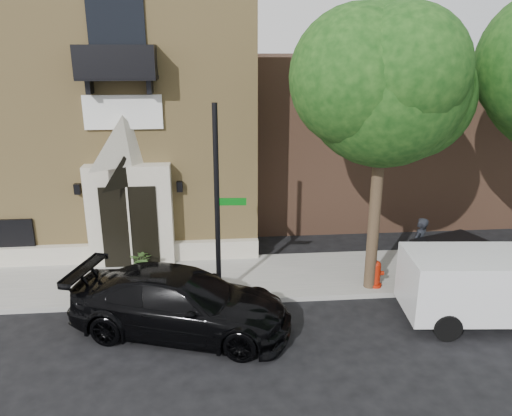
{
  "coord_description": "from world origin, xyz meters",
  "views": [
    {
      "loc": [
        1.61,
        -12.2,
        6.78
      ],
      "look_at": [
        2.86,
        2.0,
        2.12
      ],
      "focal_mm": 35.0,
      "sensor_mm": 36.0,
      "label": 1
    }
  ],
  "objects_px": {
    "black_sedan": "(181,302)",
    "cargo_van": "(502,285)",
    "street_sign": "(218,204)",
    "dumpster": "(448,261)",
    "pedestrian_near": "(419,246)",
    "fire_hydrant": "(376,274)"
  },
  "relations": [
    {
      "from": "cargo_van",
      "to": "fire_hydrant",
      "type": "bearing_deg",
      "value": 148.38
    },
    {
      "from": "street_sign",
      "to": "dumpster",
      "type": "bearing_deg",
      "value": 5.66
    },
    {
      "from": "dumpster",
      "to": "cargo_van",
      "type": "bearing_deg",
      "value": -97.03
    },
    {
      "from": "black_sedan",
      "to": "pedestrian_near",
      "type": "bearing_deg",
      "value": -54.37
    },
    {
      "from": "cargo_van",
      "to": "pedestrian_near",
      "type": "height_order",
      "value": "pedestrian_near"
    },
    {
      "from": "black_sedan",
      "to": "dumpster",
      "type": "height_order",
      "value": "black_sedan"
    },
    {
      "from": "street_sign",
      "to": "dumpster",
      "type": "relative_size",
      "value": 2.32
    },
    {
      "from": "fire_hydrant",
      "to": "pedestrian_near",
      "type": "height_order",
      "value": "pedestrian_near"
    },
    {
      "from": "black_sedan",
      "to": "fire_hydrant",
      "type": "bearing_deg",
      "value": -56.74
    },
    {
      "from": "street_sign",
      "to": "dumpster",
      "type": "distance_m",
      "value": 6.92
    },
    {
      "from": "street_sign",
      "to": "fire_hydrant",
      "type": "height_order",
      "value": "street_sign"
    },
    {
      "from": "dumpster",
      "to": "pedestrian_near",
      "type": "height_order",
      "value": "pedestrian_near"
    },
    {
      "from": "street_sign",
      "to": "pedestrian_near",
      "type": "xyz_separation_m",
      "value": [
        6.02,
        0.94,
        -1.79
      ]
    },
    {
      "from": "black_sedan",
      "to": "dumpster",
      "type": "relative_size",
      "value": 2.38
    },
    {
      "from": "pedestrian_near",
      "to": "fire_hydrant",
      "type": "bearing_deg",
      "value": -14.24
    },
    {
      "from": "black_sedan",
      "to": "pedestrian_near",
      "type": "relative_size",
      "value": 3.08
    },
    {
      "from": "black_sedan",
      "to": "cargo_van",
      "type": "relative_size",
      "value": 1.16
    },
    {
      "from": "cargo_van",
      "to": "dumpster",
      "type": "relative_size",
      "value": 2.04
    },
    {
      "from": "street_sign",
      "to": "cargo_van",
      "type": "bearing_deg",
      "value": -10.02
    },
    {
      "from": "dumpster",
      "to": "pedestrian_near",
      "type": "bearing_deg",
      "value": 108.72
    },
    {
      "from": "cargo_van",
      "to": "dumpster",
      "type": "bearing_deg",
      "value": 107.79
    },
    {
      "from": "cargo_van",
      "to": "street_sign",
      "type": "distance_m",
      "value": 7.5
    }
  ]
}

